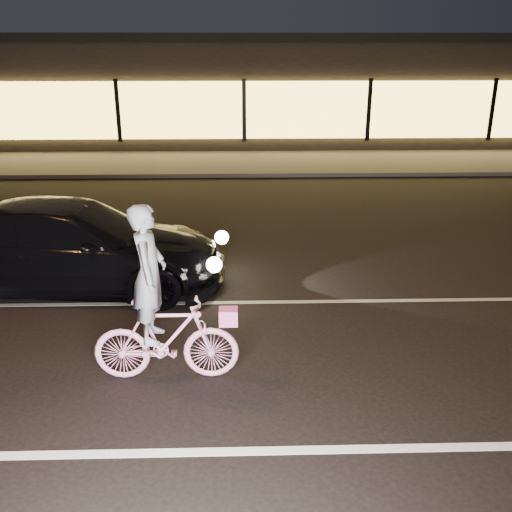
{
  "coord_description": "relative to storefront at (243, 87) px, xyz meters",
  "views": [
    {
      "loc": [
        -0.17,
        -6.14,
        3.8
      ],
      "look_at": [
        0.02,
        0.6,
        1.3
      ],
      "focal_mm": 40.0,
      "sensor_mm": 36.0,
      "label": 1
    }
  ],
  "objects": [
    {
      "name": "ground",
      "position": [
        0.0,
        -18.97,
        -2.15
      ],
      "size": [
        90.0,
        90.0,
        0.0
      ],
      "primitive_type": "plane",
      "color": "black",
      "rests_on": "ground"
    },
    {
      "name": "lane_stripe_near",
      "position": [
        0.0,
        -20.47,
        -2.14
      ],
      "size": [
        60.0,
        0.12,
        0.01
      ],
      "primitive_type": "cube",
      "color": "silver",
      "rests_on": "ground"
    },
    {
      "name": "lane_stripe_far",
      "position": [
        0.0,
        -16.97,
        -2.14
      ],
      "size": [
        60.0,
        0.1,
        0.01
      ],
      "primitive_type": "cube",
      "color": "gray",
      "rests_on": "ground"
    },
    {
      "name": "sidewalk",
      "position": [
        0.0,
        -5.97,
        -2.09
      ],
      "size": [
        30.0,
        4.0,
        0.12
      ],
      "primitive_type": "cube",
      "color": "#383533",
      "rests_on": "ground"
    },
    {
      "name": "storefront",
      "position": [
        0.0,
        0.0,
        0.0
      ],
      "size": [
        25.4,
        8.42,
        4.2
      ],
      "color": "black",
      "rests_on": "ground"
    },
    {
      "name": "cyclist",
      "position": [
        -1.11,
        -19.09,
        -1.37
      ],
      "size": [
        1.73,
        0.6,
        2.18
      ],
      "rotation": [
        0.0,
        0.0,
        1.57
      ],
      "color": "#FF3FA0",
      "rests_on": "ground"
    },
    {
      "name": "sedan",
      "position": [
        -2.9,
        -16.21,
        -1.43
      ],
      "size": [
        5.05,
        2.3,
        1.43
      ],
      "rotation": [
        0.0,
        0.0,
        1.51
      ],
      "color": "black",
      "rests_on": "ground"
    }
  ]
}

